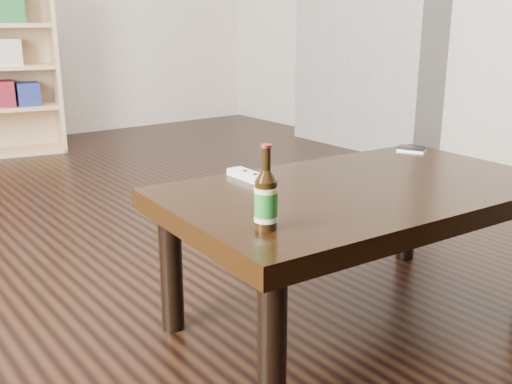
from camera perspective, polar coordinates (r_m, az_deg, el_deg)
floor at (r=2.32m, az=-8.65°, el=-7.93°), size 5.00×6.00×0.01m
bookshelf at (r=4.59m, az=-22.70°, el=11.23°), size 0.70×0.43×1.22m
coffee_table at (r=1.87m, az=9.94°, el=-1.11°), size 1.24×0.78×0.45m
beer_bottle at (r=1.42m, az=0.96°, el=-0.76°), size 0.06×0.06×0.21m
phone at (r=2.37m, az=14.61°, el=4.00°), size 0.09×0.11×0.02m
remote at (r=1.88m, az=-0.48°, el=1.49°), size 0.06×0.19×0.02m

